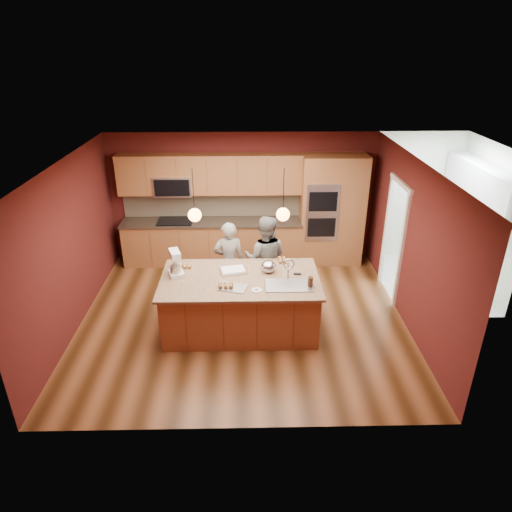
{
  "coord_description": "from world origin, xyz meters",
  "views": [
    {
      "loc": [
        0.09,
        -6.68,
        4.37
      ],
      "look_at": [
        0.23,
        -0.1,
        1.22
      ],
      "focal_mm": 32.0,
      "sensor_mm": 36.0,
      "label": 1
    }
  ],
  "objects_px": {
    "person_left": "(229,262)",
    "stand_mixer": "(176,265)",
    "mixing_bowl": "(268,267)",
    "person_right": "(265,259)",
    "island": "(241,303)"
  },
  "relations": [
    {
      "from": "island",
      "to": "person_left",
      "type": "relative_size",
      "value": 1.68
    },
    {
      "from": "mixing_bowl",
      "to": "stand_mixer",
      "type": "bearing_deg",
      "value": -177.59
    },
    {
      "from": "person_right",
      "to": "stand_mixer",
      "type": "xyz_separation_m",
      "value": [
        -1.47,
        -0.82,
        0.3
      ]
    },
    {
      "from": "island",
      "to": "person_left",
      "type": "height_order",
      "value": "person_left"
    },
    {
      "from": "island",
      "to": "person_right",
      "type": "bearing_deg",
      "value": 66.07
    },
    {
      "from": "stand_mixer",
      "to": "mixing_bowl",
      "type": "xyz_separation_m",
      "value": [
        1.49,
        0.06,
        -0.08
      ]
    },
    {
      "from": "island",
      "to": "person_right",
      "type": "xyz_separation_m",
      "value": [
        0.43,
        0.96,
        0.33
      ]
    },
    {
      "from": "person_left",
      "to": "mixing_bowl",
      "type": "height_order",
      "value": "person_left"
    },
    {
      "from": "person_right",
      "to": "stand_mixer",
      "type": "bearing_deg",
      "value": 38.25
    },
    {
      "from": "person_right",
      "to": "mixing_bowl",
      "type": "bearing_deg",
      "value": 100.47
    },
    {
      "from": "island",
      "to": "mixing_bowl",
      "type": "relative_size",
      "value": 10.4
    },
    {
      "from": "person_left",
      "to": "stand_mixer",
      "type": "xyz_separation_m",
      "value": [
        -0.82,
        -0.82,
        0.36
      ]
    },
    {
      "from": "mixing_bowl",
      "to": "person_left",
      "type": "bearing_deg",
      "value": 131.54
    },
    {
      "from": "island",
      "to": "stand_mixer",
      "type": "relative_size",
      "value": 5.99
    },
    {
      "from": "person_left",
      "to": "person_right",
      "type": "bearing_deg",
      "value": 174.14
    }
  ]
}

